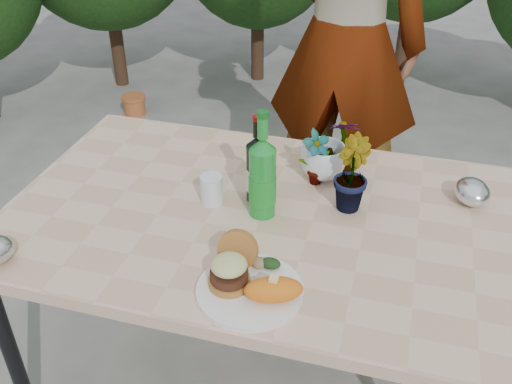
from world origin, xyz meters
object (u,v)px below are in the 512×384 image
(wine_bottle, at_px, (257,170))
(person, at_px, (345,42))
(patio_table, at_px, (263,228))
(dinner_plate, at_px, (250,290))

(wine_bottle, bearing_deg, person, 105.92)
(patio_table, xyz_separation_m, person, (0.09, 1.03, 0.27))
(patio_table, distance_m, dinner_plate, 0.36)
(dinner_plate, distance_m, person, 1.40)
(wine_bottle, relative_size, person, 0.15)
(dinner_plate, bearing_deg, patio_table, 99.63)
(patio_table, height_order, wine_bottle, wine_bottle)
(dinner_plate, height_order, wine_bottle, wine_bottle)
(wine_bottle, xyz_separation_m, person, (0.13, 0.96, 0.10))
(dinner_plate, xyz_separation_m, wine_bottle, (-0.10, 0.42, 0.10))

